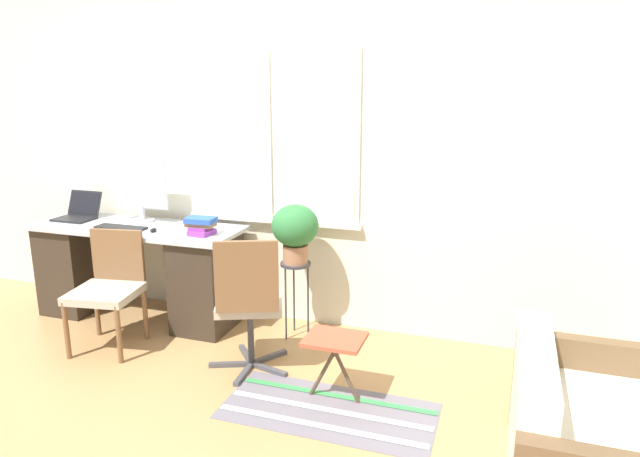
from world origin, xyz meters
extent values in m
plane|color=tan|center=(0.00, 0.00, 0.00)|extent=(14.00, 14.00, 0.00)
cube|color=beige|center=(0.00, 0.70, 1.35)|extent=(9.00, 0.06, 2.70)
cube|color=silver|center=(-0.01, 0.66, 1.48)|extent=(0.69, 0.02, 1.33)
cube|color=white|center=(-0.01, 0.65, 1.48)|extent=(0.62, 0.01, 1.26)
cube|color=silver|center=(0.70, 0.66, 1.48)|extent=(0.69, 0.02, 1.33)
cube|color=white|center=(0.70, 0.65, 1.48)|extent=(0.62, 0.01, 1.26)
cube|color=silver|center=(0.35, 0.66, 0.83)|extent=(1.46, 0.11, 0.04)
cube|color=#B2B7BC|center=(-0.71, 0.31, 0.76)|extent=(1.74, 0.62, 0.03)
cube|color=#33281E|center=(-1.34, 0.31, 0.37)|extent=(0.40, 0.54, 0.75)
cube|color=#33281E|center=(-0.08, 0.31, 0.37)|extent=(0.40, 0.54, 0.75)
cube|color=black|center=(-1.32, 0.31, 0.79)|extent=(0.32, 0.21, 0.02)
cube|color=black|center=(-1.32, 0.46, 0.90)|extent=(0.32, 0.09, 0.20)
cube|color=black|center=(-1.32, 0.45, 0.90)|extent=(0.28, 0.07, 0.18)
cylinder|color=silver|center=(-0.75, 0.46, 0.79)|extent=(0.19, 0.19, 0.02)
cylinder|color=silver|center=(-0.75, 0.46, 0.85)|extent=(0.05, 0.05, 0.11)
cube|color=silver|center=(-0.75, 0.46, 1.10)|extent=(0.49, 0.02, 0.41)
cube|color=silver|center=(-0.75, 0.45, 1.10)|extent=(0.47, 0.01, 0.38)
cube|color=black|center=(-0.76, 0.19, 0.79)|extent=(0.41, 0.13, 0.02)
ellipsoid|color=black|center=(-0.45, 0.18, 0.80)|extent=(0.04, 0.07, 0.03)
cube|color=purple|center=(-0.06, 0.24, 0.80)|extent=(0.17, 0.18, 0.04)
cube|color=purple|center=(-0.08, 0.24, 0.83)|extent=(0.14, 0.13, 0.02)
cube|color=olive|center=(-0.08, 0.25, 0.85)|extent=(0.22, 0.14, 0.03)
cube|color=#2851B2|center=(-0.07, 0.25, 0.89)|extent=(0.23, 0.16, 0.04)
cylinder|color=brown|center=(-0.74, -0.50, 0.21)|extent=(0.04, 0.04, 0.42)
cylinder|color=brown|center=(-0.36, -0.44, 0.21)|extent=(0.04, 0.04, 0.42)
cylinder|color=brown|center=(-0.81, -0.11, 0.21)|extent=(0.04, 0.04, 0.42)
cylinder|color=brown|center=(-0.42, -0.05, 0.21)|extent=(0.04, 0.04, 0.42)
cube|color=#B2A893|center=(-0.58, -0.27, 0.43)|extent=(0.51, 0.49, 0.06)
cube|color=brown|center=(-0.62, -0.05, 0.65)|extent=(0.41, 0.10, 0.39)
cube|color=#47474C|center=(0.39, -0.24, 0.01)|extent=(0.28, 0.15, 0.03)
cube|color=#47474C|center=(0.54, -0.33, 0.01)|extent=(0.06, 0.29, 0.03)
cube|color=#47474C|center=(0.67, -0.22, 0.01)|extent=(0.29, 0.10, 0.03)
cube|color=#47474C|center=(0.60, -0.06, 0.01)|extent=(0.18, 0.27, 0.03)
cube|color=#47474C|center=(0.43, -0.08, 0.01)|extent=(0.22, 0.24, 0.03)
cylinder|color=#333338|center=(0.53, -0.19, 0.23)|extent=(0.04, 0.04, 0.40)
cube|color=#B2A893|center=(0.53, -0.19, 0.46)|extent=(0.56, 0.55, 0.06)
cube|color=brown|center=(0.61, -0.39, 0.72)|extent=(0.38, 0.19, 0.46)
cube|color=white|center=(2.29, -0.85, 0.56)|extent=(0.16, 0.94, 0.31)
cube|color=brown|center=(2.62, -0.34, 0.29)|extent=(0.82, 0.09, 0.58)
cylinder|color=#333338|center=(0.64, 0.37, 0.58)|extent=(0.23, 0.23, 0.02)
cylinder|color=#333338|center=(0.74, 0.37, 0.28)|extent=(0.01, 0.01, 0.57)
cylinder|color=#333338|center=(0.59, 0.45, 0.28)|extent=(0.01, 0.01, 0.57)
cylinder|color=#333338|center=(0.59, 0.28, 0.28)|extent=(0.01, 0.01, 0.57)
cylinder|color=#9E6B4C|center=(0.64, 0.37, 0.66)|extent=(0.19, 0.19, 0.14)
ellipsoid|color=#2D7038|center=(0.64, 0.37, 0.87)|extent=(0.35, 0.35, 0.31)
cube|color=slate|center=(1.20, -0.55, 0.00)|extent=(1.27, 0.59, 0.01)
cube|color=white|center=(1.20, -0.72, 0.01)|extent=(1.24, 0.05, 0.00)
cube|color=white|center=(1.20, -0.55, 0.01)|extent=(1.24, 0.05, 0.00)
cube|color=#388E4C|center=(1.20, -0.38, 0.01)|extent=(1.24, 0.05, 0.00)
cube|color=#B24C33|center=(1.19, -0.41, 0.40)|extent=(0.35, 0.30, 0.02)
cylinder|color=#4C3D2D|center=(1.13, -0.41, 0.19)|extent=(0.21, 0.02, 0.40)
cylinder|color=#4C3D2D|center=(1.25, -0.41, 0.19)|extent=(0.21, 0.02, 0.40)
camera|label=1|loc=(2.12, -3.42, 1.88)|focal=32.00mm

